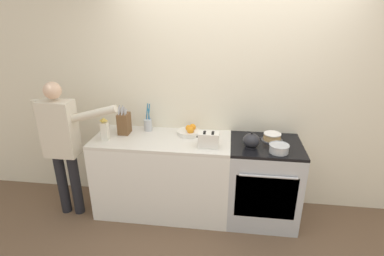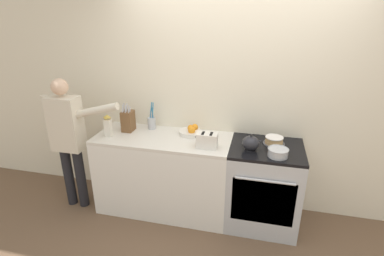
{
  "view_description": "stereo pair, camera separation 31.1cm",
  "coord_description": "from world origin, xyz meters",
  "px_view_note": "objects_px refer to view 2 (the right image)",
  "views": [
    {
      "loc": [
        -0.03,
        -2.58,
        2.22
      ],
      "look_at": [
        -0.4,
        0.29,
        1.06
      ],
      "focal_mm": 28.0,
      "sensor_mm": 36.0,
      "label": 1
    },
    {
      "loc": [
        0.27,
        -2.52,
        2.22
      ],
      "look_at": [
        -0.4,
        0.29,
        1.06
      ],
      "focal_mm": 28.0,
      "sensor_mm": 36.0,
      "label": 2
    }
  ],
  "objects_px": {
    "layer_cake": "(274,141)",
    "utensil_crock": "(152,122)",
    "stove_range": "(263,186)",
    "fruit_bowl": "(191,131)",
    "tea_kettle": "(251,143)",
    "toaster": "(207,141)",
    "person_baker": "(68,134)",
    "milk_carton": "(108,126)",
    "mixing_bowl": "(278,152)",
    "knife_block": "(128,121)"
  },
  "relations": [
    {
      "from": "stove_range",
      "to": "knife_block",
      "type": "relative_size",
      "value": 2.78
    },
    {
      "from": "mixing_bowl",
      "to": "toaster",
      "type": "xyz_separation_m",
      "value": [
        -0.69,
        0.04,
        0.03
      ]
    },
    {
      "from": "layer_cake",
      "to": "knife_block",
      "type": "height_order",
      "value": "knife_block"
    },
    {
      "from": "tea_kettle",
      "to": "mixing_bowl",
      "type": "height_order",
      "value": "tea_kettle"
    },
    {
      "from": "mixing_bowl",
      "to": "knife_block",
      "type": "relative_size",
      "value": 0.6
    },
    {
      "from": "milk_carton",
      "to": "tea_kettle",
      "type": "bearing_deg",
      "value": 0.76
    },
    {
      "from": "tea_kettle",
      "to": "milk_carton",
      "type": "xyz_separation_m",
      "value": [
        -1.53,
        -0.02,
        0.05
      ]
    },
    {
      "from": "mixing_bowl",
      "to": "knife_block",
      "type": "xyz_separation_m",
      "value": [
        -1.65,
        0.27,
        0.08
      ]
    },
    {
      "from": "utensil_crock",
      "to": "toaster",
      "type": "bearing_deg",
      "value": -26.12
    },
    {
      "from": "stove_range",
      "to": "toaster",
      "type": "distance_m",
      "value": 0.81
    },
    {
      "from": "fruit_bowl",
      "to": "milk_carton",
      "type": "bearing_deg",
      "value": -163.62
    },
    {
      "from": "stove_range",
      "to": "knife_block",
      "type": "bearing_deg",
      "value": 176.74
    },
    {
      "from": "utensil_crock",
      "to": "fruit_bowl",
      "type": "height_order",
      "value": "utensil_crock"
    },
    {
      "from": "layer_cake",
      "to": "mixing_bowl",
      "type": "distance_m",
      "value": 0.29
    },
    {
      "from": "tea_kettle",
      "to": "utensil_crock",
      "type": "height_order",
      "value": "utensil_crock"
    },
    {
      "from": "utensil_crock",
      "to": "fruit_bowl",
      "type": "bearing_deg",
      "value": -7.87
    },
    {
      "from": "layer_cake",
      "to": "knife_block",
      "type": "distance_m",
      "value": 1.62
    },
    {
      "from": "layer_cake",
      "to": "fruit_bowl",
      "type": "bearing_deg",
      "value": 177.39
    },
    {
      "from": "toaster",
      "to": "person_baker",
      "type": "height_order",
      "value": "person_baker"
    },
    {
      "from": "toaster",
      "to": "person_baker",
      "type": "relative_size",
      "value": 0.15
    },
    {
      "from": "stove_range",
      "to": "tea_kettle",
      "type": "bearing_deg",
      "value": -150.67
    },
    {
      "from": "knife_block",
      "to": "utensil_crock",
      "type": "height_order",
      "value": "knife_block"
    },
    {
      "from": "knife_block",
      "to": "utensil_crock",
      "type": "distance_m",
      "value": 0.27
    },
    {
      "from": "utensil_crock",
      "to": "person_baker",
      "type": "xyz_separation_m",
      "value": [
        -0.83,
        -0.4,
        -0.07
      ]
    },
    {
      "from": "stove_range",
      "to": "tea_kettle",
      "type": "distance_m",
      "value": 0.56
    },
    {
      "from": "tea_kettle",
      "to": "person_baker",
      "type": "height_order",
      "value": "person_baker"
    },
    {
      "from": "person_baker",
      "to": "knife_block",
      "type": "bearing_deg",
      "value": 35.04
    },
    {
      "from": "layer_cake",
      "to": "fruit_bowl",
      "type": "xyz_separation_m",
      "value": [
        -0.9,
        0.04,
        0.0
      ]
    },
    {
      "from": "utensil_crock",
      "to": "fruit_bowl",
      "type": "distance_m",
      "value": 0.49
    },
    {
      "from": "tea_kettle",
      "to": "person_baker",
      "type": "bearing_deg",
      "value": -177.08
    },
    {
      "from": "mixing_bowl",
      "to": "knife_block",
      "type": "bearing_deg",
      "value": 170.69
    },
    {
      "from": "layer_cake",
      "to": "utensil_crock",
      "type": "distance_m",
      "value": 1.39
    },
    {
      "from": "layer_cake",
      "to": "person_baker",
      "type": "height_order",
      "value": "person_baker"
    },
    {
      "from": "utensil_crock",
      "to": "toaster",
      "type": "height_order",
      "value": "utensil_crock"
    },
    {
      "from": "knife_block",
      "to": "fruit_bowl",
      "type": "xyz_separation_m",
      "value": [
        0.72,
        0.05,
        -0.08
      ]
    },
    {
      "from": "milk_carton",
      "to": "layer_cake",
      "type": "bearing_deg",
      "value": 6.91
    },
    {
      "from": "stove_range",
      "to": "knife_block",
      "type": "distance_m",
      "value": 1.66
    },
    {
      "from": "stove_range",
      "to": "fruit_bowl",
      "type": "relative_size",
      "value": 3.69
    },
    {
      "from": "knife_block",
      "to": "milk_carton",
      "type": "distance_m",
      "value": 0.25
    },
    {
      "from": "stove_range",
      "to": "utensil_crock",
      "type": "bearing_deg",
      "value": 170.97
    },
    {
      "from": "layer_cake",
      "to": "person_baker",
      "type": "bearing_deg",
      "value": -172.44
    },
    {
      "from": "tea_kettle",
      "to": "fruit_bowl",
      "type": "height_order",
      "value": "tea_kettle"
    },
    {
      "from": "mixing_bowl",
      "to": "fruit_bowl",
      "type": "xyz_separation_m",
      "value": [
        -0.93,
        0.32,
        -0.0
      ]
    },
    {
      "from": "stove_range",
      "to": "toaster",
      "type": "xyz_separation_m",
      "value": [
        -0.59,
        -0.14,
        0.53
      ]
    },
    {
      "from": "tea_kettle",
      "to": "toaster",
      "type": "bearing_deg",
      "value": -172.97
    },
    {
      "from": "tea_kettle",
      "to": "mixing_bowl",
      "type": "bearing_deg",
      "value": -19.16
    },
    {
      "from": "tea_kettle",
      "to": "stove_range",
      "type": "bearing_deg",
      "value": 29.33
    },
    {
      "from": "toaster",
      "to": "milk_carton",
      "type": "height_order",
      "value": "milk_carton"
    },
    {
      "from": "utensil_crock",
      "to": "person_baker",
      "type": "height_order",
      "value": "person_baker"
    },
    {
      "from": "stove_range",
      "to": "utensil_crock",
      "type": "distance_m",
      "value": 1.43
    }
  ]
}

